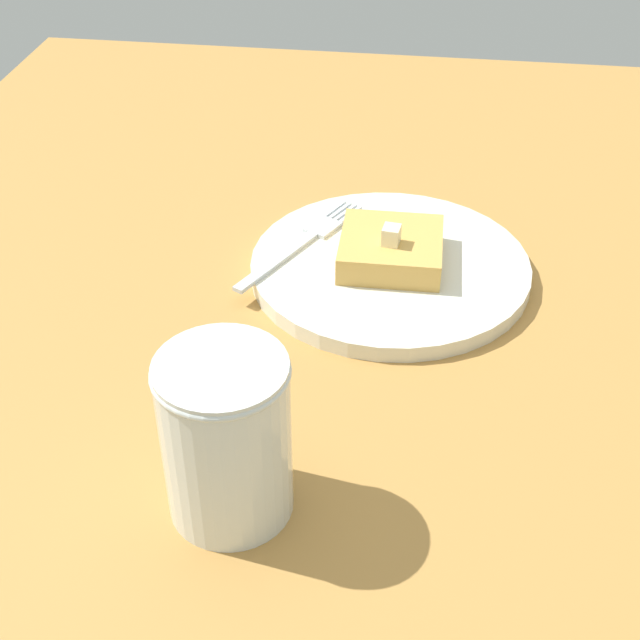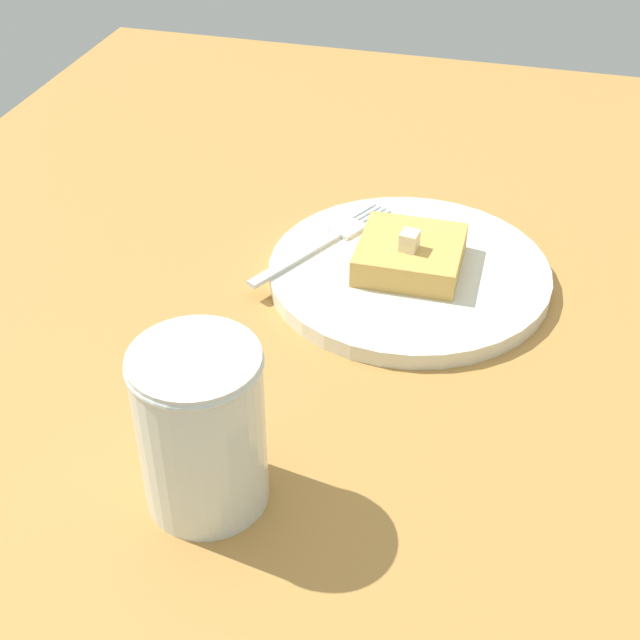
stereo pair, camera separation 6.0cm
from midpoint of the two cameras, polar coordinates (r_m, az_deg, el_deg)
table_surface at (r=73.55cm, az=8.01°, el=1.78°), size 96.75×96.75×2.83cm
plate at (r=71.93cm, az=7.77°, el=3.01°), size 22.48×22.48×1.33cm
toast_slice_center at (r=71.00cm, az=7.88°, el=4.14°), size 8.09×8.11×2.25cm
butter_pat_primary at (r=69.22cm, az=7.96°, el=5.02°), size 1.62×1.49×1.46cm
fork at (r=74.05cm, az=2.92°, el=5.12°), size 14.88×8.61×0.36cm
syrup_jar at (r=51.17cm, az=-4.22°, el=-7.58°), size 7.55×7.55×10.73cm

